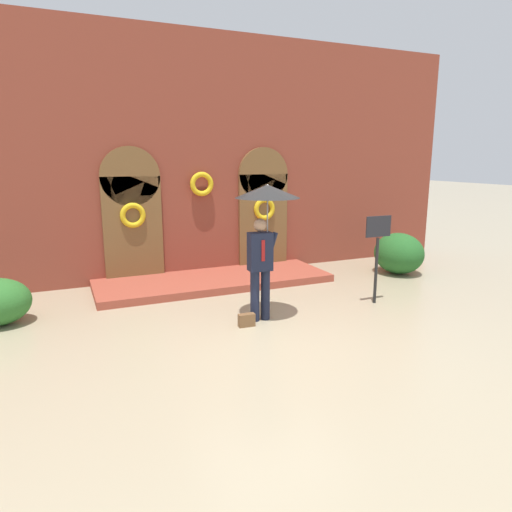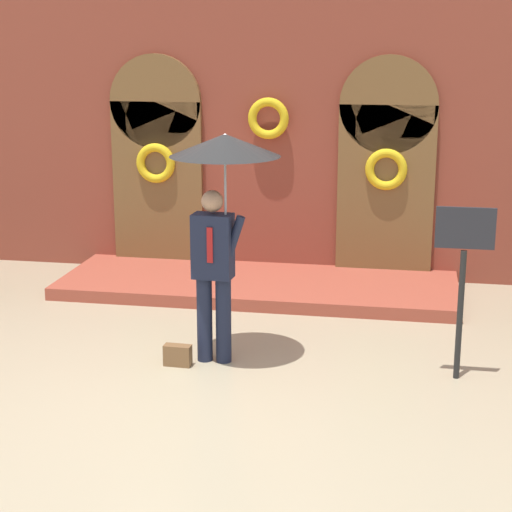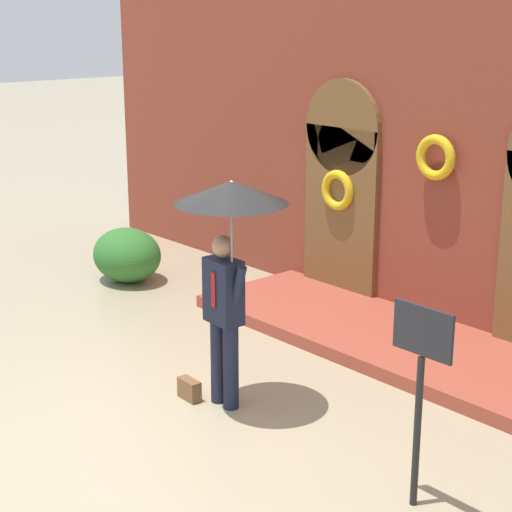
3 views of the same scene
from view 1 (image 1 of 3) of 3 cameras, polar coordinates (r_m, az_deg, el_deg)
name	(u,v)px [view 1 (image 1 of 3)]	position (r m, az deg, el deg)	size (l,w,h in m)	color
ground_plane	(273,330)	(7.69, 2.08, -9.18)	(80.00, 80.00, 0.00)	tan
building_facade	(197,163)	(11.04, -7.34, 11.47)	(14.00, 2.30, 5.60)	brown
person_with_umbrella	(266,211)	(7.72, 1.21, 5.58)	(1.10, 1.10, 2.36)	#191E33
handbag	(247,320)	(7.79, -1.19, -8.02)	(0.28, 0.12, 0.22)	brown
sign_post	(378,245)	(9.05, 14.95, 1.36)	(0.56, 0.06, 1.72)	black
shrub_right	(399,253)	(11.73, 17.41, 0.32)	(1.12, 1.29, 1.00)	#235B23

